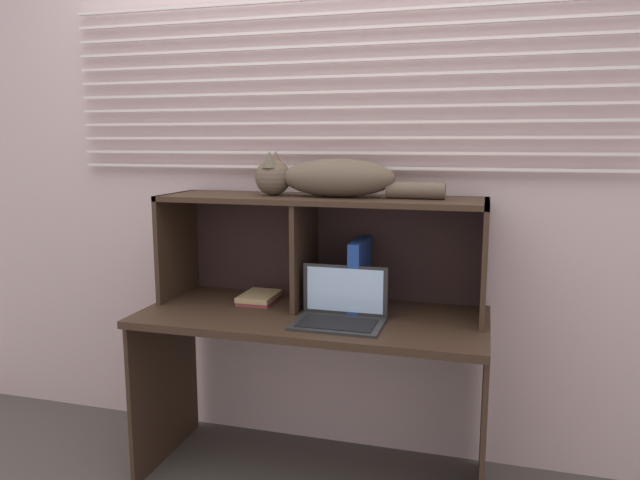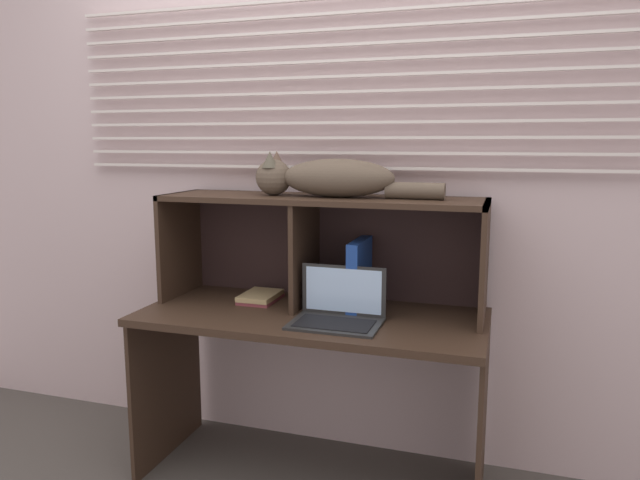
# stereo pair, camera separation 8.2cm
# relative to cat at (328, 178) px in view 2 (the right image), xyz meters

# --- Properties ---
(back_panel_with_blinds) EXTENTS (4.40, 0.08, 2.50)m
(back_panel_with_blinds) POSITION_rel_cat_xyz_m (-0.03, 0.23, 0.01)
(back_panel_with_blinds) COLOR beige
(back_panel_with_blinds) RESTS_ON ground
(desk) EXTENTS (1.37, 0.61, 0.71)m
(desk) POSITION_rel_cat_xyz_m (-0.03, -0.12, -0.67)
(desk) COLOR #36251A
(desk) RESTS_ON ground
(hutch_shelf_unit) EXTENTS (1.33, 0.36, 0.46)m
(hutch_shelf_unit) POSITION_rel_cat_xyz_m (-0.04, 0.03, -0.21)
(hutch_shelf_unit) COLOR #36251A
(hutch_shelf_unit) RESTS_ON desk
(cat) EXTENTS (0.77, 0.19, 0.18)m
(cat) POSITION_rel_cat_xyz_m (0.00, 0.00, 0.00)
(cat) COLOR brown
(cat) RESTS_ON hutch_shelf_unit
(laptop) EXTENTS (0.34, 0.23, 0.21)m
(laptop) POSITION_rel_cat_xyz_m (0.10, -0.20, -0.49)
(laptop) COLOR #272727
(laptop) RESTS_ON desk
(binder_upright) EXTENTS (0.05, 0.26, 0.29)m
(binder_upright) POSITION_rel_cat_xyz_m (0.14, -0.00, -0.39)
(binder_upright) COLOR navy
(binder_upright) RESTS_ON desk
(book_stack) EXTENTS (0.14, 0.20, 0.03)m
(book_stack) POSITION_rel_cat_xyz_m (-0.30, -0.00, -0.52)
(book_stack) COLOR brown
(book_stack) RESTS_ON desk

